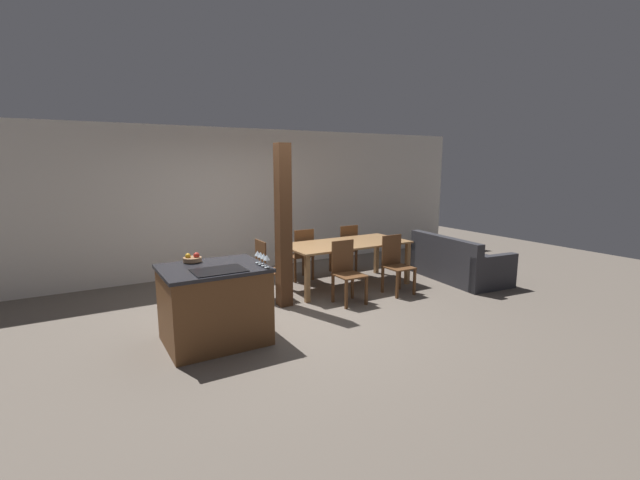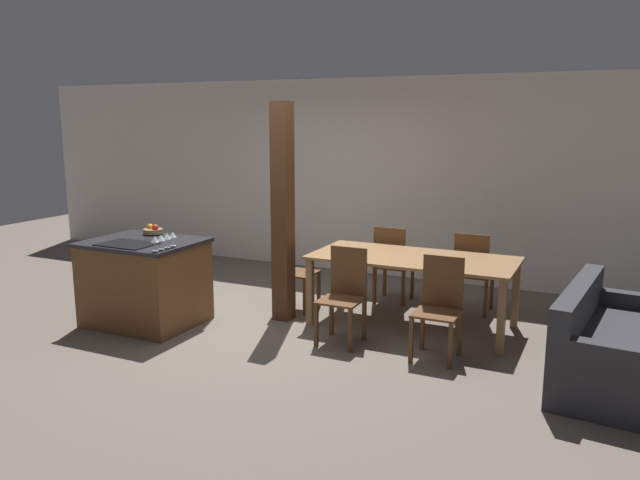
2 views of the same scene
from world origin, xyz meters
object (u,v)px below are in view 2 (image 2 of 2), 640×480
(dining_chair_near_right, at_px, (439,306))
(dining_chair_far_right, at_px, (473,272))
(dining_chair_far_left, at_px, (392,263))
(dining_chair_head_end, at_px, (292,268))
(kitchen_island, at_px, (145,282))
(dining_table, at_px, (413,265))
(wine_glass_near, at_px, (155,240))
(fruit_bowl, at_px, (153,230))
(wine_glass_end, at_px, (173,235))
(wine_glass_far, at_px, (167,237))
(timber_post, at_px, (283,213))
(wine_glass_middle, at_px, (161,238))
(dining_chair_near_left, at_px, (344,294))
(couch, at_px, (619,352))

(dining_chair_near_right, bearing_deg, dining_chair_far_right, 90.00)
(dining_chair_far_left, relative_size, dining_chair_head_end, 1.00)
(dining_chair_near_right, xyz_separation_m, dining_chair_head_end, (-1.90, 0.72, 0.00))
(kitchen_island, xyz_separation_m, dining_chair_near_right, (3.07, 0.41, 0.03))
(dining_table, distance_m, dining_chair_head_end, 1.44)
(wine_glass_near, xyz_separation_m, dining_table, (2.10, 1.51, -0.35))
(fruit_bowl, distance_m, wine_glass_end, 0.79)
(wine_glass_far, distance_m, dining_chair_near_right, 2.70)
(dining_table, relative_size, dining_chair_far_right, 2.27)
(wine_glass_near, relative_size, dining_table, 0.07)
(timber_post, bearing_deg, wine_glass_near, -123.61)
(wine_glass_middle, xyz_separation_m, dining_table, (2.10, 1.42, -0.35))
(wine_glass_end, relative_size, dining_table, 0.07)
(dining_table, bearing_deg, dining_chair_far_right, 56.59)
(dining_chair_near_right, bearing_deg, wine_glass_middle, -164.56)
(kitchen_island, relative_size, wine_glass_middle, 7.93)
(kitchen_island, height_order, fruit_bowl, fruit_bowl)
(wine_glass_near, relative_size, dining_chair_near_left, 0.16)
(timber_post, bearing_deg, dining_chair_near_right, -10.95)
(wine_glass_end, distance_m, dining_chair_head_end, 1.52)
(kitchen_island, distance_m, dining_chair_head_end, 1.62)
(wine_glass_far, xyz_separation_m, dining_chair_near_left, (1.62, 0.62, -0.54))
(dining_chair_near_right, relative_size, couch, 0.52)
(dining_chair_far_right, bearing_deg, wine_glass_near, 40.95)
(wine_glass_near, relative_size, wine_glass_middle, 1.00)
(wine_glass_end, distance_m, dining_chair_far_right, 3.28)
(dining_chair_near_left, bearing_deg, wine_glass_near, -153.85)
(fruit_bowl, relative_size, dining_chair_head_end, 0.23)
(wine_glass_end, xyz_separation_m, dining_chair_near_right, (2.57, 0.53, -0.54))
(dining_chair_head_end, relative_size, couch, 0.52)
(fruit_bowl, bearing_deg, timber_post, 16.90)
(wine_glass_near, distance_m, dining_table, 2.61)
(wine_glass_near, relative_size, wine_glass_far, 1.00)
(dining_chair_near_right, height_order, couch, dining_chair_near_right)
(kitchen_island, distance_m, dining_chair_far_left, 2.81)
(fruit_bowl, xyz_separation_m, wine_glass_near, (0.64, -0.72, 0.07))
(wine_glass_far, relative_size, dining_chair_far_right, 0.16)
(wine_glass_far, relative_size, timber_post, 0.06)
(kitchen_island, distance_m, timber_post, 1.63)
(wine_glass_middle, xyz_separation_m, couch, (4.07, 0.76, -0.74))
(fruit_bowl, relative_size, wine_glass_end, 1.49)
(wine_glass_far, xyz_separation_m, dining_chair_near_right, (2.57, 0.62, -0.54))
(wine_glass_near, bearing_deg, wine_glass_end, 90.00)
(fruit_bowl, distance_m, dining_chair_far_left, 2.76)
(wine_glass_middle, relative_size, couch, 0.08)
(wine_glass_middle, relative_size, timber_post, 0.06)
(wine_glass_end, relative_size, dining_chair_far_right, 0.16)
(couch, bearing_deg, kitchen_island, 101.59)
(wine_glass_middle, height_order, wine_glass_end, same)
(fruit_bowl, bearing_deg, dining_table, 16.14)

